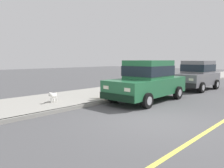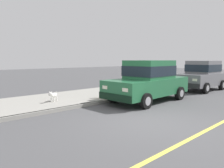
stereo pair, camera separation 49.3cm
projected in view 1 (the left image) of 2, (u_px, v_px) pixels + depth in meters
name	position (u px, v px, depth m)	size (l,w,h in m)	color
ground_plane	(154.00, 121.00, 6.93)	(80.00, 80.00, 0.00)	#4C4C4F
curb	(89.00, 105.00, 9.12)	(0.16, 64.00, 0.14)	gray
sidewalk	(65.00, 99.00, 10.36)	(3.60, 64.00, 0.14)	#99968E
lane_centre_line	(205.00, 133.00, 5.82)	(0.12, 57.60, 0.01)	#E0D64C
car_green_sedan	(148.00, 80.00, 10.27)	(2.14, 4.66, 1.92)	#23663D
car_grey_hatchback	(197.00, 75.00, 14.14)	(2.02, 3.84, 1.88)	slate
dog_white	(53.00, 96.00, 9.24)	(0.48, 0.66, 0.49)	white
fire_hydrant	(103.00, 91.00, 10.28)	(0.34, 0.24, 0.72)	gold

